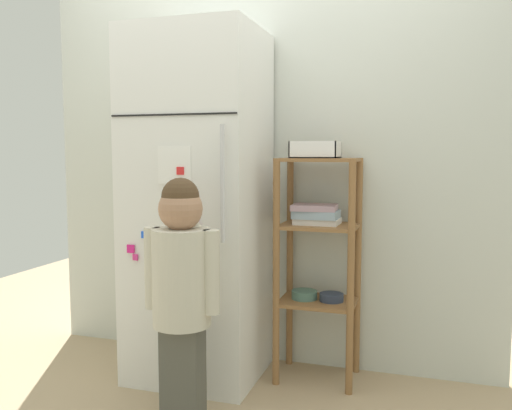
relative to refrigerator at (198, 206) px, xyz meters
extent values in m
plane|color=tan|center=(0.26, -0.02, -0.92)|extent=(6.00, 6.00, 0.00)
cube|color=silver|center=(0.26, 0.32, 0.25)|extent=(2.66, 0.03, 2.34)
cube|color=white|center=(0.00, 0.00, 0.00)|extent=(0.67, 0.58, 1.84)
cube|color=black|center=(0.00, -0.30, 0.47)|extent=(0.66, 0.01, 0.01)
cylinder|color=silver|center=(0.27, -0.32, 0.14)|extent=(0.02, 0.02, 0.55)
cube|color=white|center=(0.01, -0.30, 0.23)|extent=(0.17, 0.01, 0.18)
cube|color=#D93081|center=(-0.21, -0.30, -0.23)|extent=(0.03, 0.01, 0.03)
cube|color=#B40CDE|center=(-0.10, -0.30, -0.20)|extent=(0.03, 0.01, 0.03)
cube|color=red|center=(0.04, -0.30, 0.20)|extent=(0.04, 0.01, 0.04)
cube|color=#E11E7C|center=(-0.24, -0.30, -0.19)|extent=(0.04, 0.01, 0.04)
cube|color=blue|center=(-0.16, -0.30, -0.12)|extent=(0.03, 0.01, 0.03)
cube|color=#BA3CD9|center=(0.12, -0.30, -0.05)|extent=(0.03, 0.02, 0.03)
cube|color=#525249|center=(0.15, -0.52, -0.70)|extent=(0.18, 0.11, 0.45)
cylinder|color=beige|center=(0.15, -0.52, -0.26)|extent=(0.26, 0.26, 0.43)
sphere|color=beige|center=(0.15, -0.44, -0.05)|extent=(0.11, 0.11, 0.11)
sphere|color=#A87A5B|center=(0.15, -0.52, 0.04)|extent=(0.19, 0.19, 0.19)
sphere|color=#4C3823|center=(0.15, -0.52, 0.10)|extent=(0.16, 0.16, 0.16)
cylinder|color=beige|center=(0.01, -0.52, -0.22)|extent=(0.07, 0.07, 0.36)
cylinder|color=beige|center=(0.29, -0.52, -0.22)|extent=(0.07, 0.07, 0.36)
cylinder|color=olive|center=(0.44, -0.01, -0.33)|extent=(0.04, 0.04, 1.18)
cylinder|color=olive|center=(0.82, -0.01, -0.33)|extent=(0.04, 0.04, 1.18)
cylinder|color=olive|center=(0.44, 0.27, -0.33)|extent=(0.04, 0.04, 1.18)
cylinder|color=olive|center=(0.82, 0.27, -0.33)|extent=(0.04, 0.04, 1.18)
cube|color=olive|center=(0.63, 0.13, 0.25)|extent=(0.40, 0.30, 0.02)
cube|color=olive|center=(0.63, 0.13, -0.10)|extent=(0.40, 0.30, 0.02)
cube|color=olive|center=(0.63, 0.13, -0.50)|extent=(0.40, 0.30, 0.02)
cube|color=white|center=(0.62, 0.14, -0.07)|extent=(0.23, 0.18, 0.03)
cube|color=#99B2C6|center=(0.61, 0.13, -0.04)|extent=(0.23, 0.18, 0.04)
cube|color=#B293A3|center=(0.60, 0.13, 0.00)|extent=(0.24, 0.19, 0.03)
cylinder|color=#4C7266|center=(0.55, 0.13, -0.47)|extent=(0.14, 0.14, 0.04)
cylinder|color=#2D384C|center=(0.70, 0.13, -0.47)|extent=(0.13, 0.13, 0.04)
cube|color=white|center=(0.61, 0.12, 0.26)|extent=(0.24, 0.19, 0.01)
cube|color=white|center=(0.61, 0.03, 0.30)|extent=(0.24, 0.01, 0.09)
cube|color=white|center=(0.61, 0.21, 0.30)|extent=(0.24, 0.01, 0.09)
cube|color=white|center=(0.49, 0.12, 0.30)|extent=(0.01, 0.19, 0.09)
cube|color=white|center=(0.72, 0.12, 0.30)|extent=(0.01, 0.19, 0.09)
sphere|color=#C14F2F|center=(0.60, 0.15, 0.30)|extent=(0.08, 0.08, 0.08)
sphere|color=#993C1A|center=(0.64, 0.13, 0.30)|extent=(0.07, 0.07, 0.07)
sphere|color=red|center=(0.57, 0.10, 0.30)|extent=(0.07, 0.07, 0.07)
sphere|color=orange|center=(0.64, 0.10, 0.30)|extent=(0.07, 0.07, 0.07)
camera|label=1|loc=(1.16, -2.60, 0.29)|focal=37.40mm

